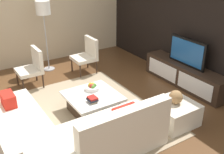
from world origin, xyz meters
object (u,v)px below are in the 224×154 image
sectional_couch (57,133)px  coffee_table (93,103)px  decorative_ball (176,97)px  fruit_bowl (92,87)px  ottoman (174,113)px  television (187,52)px  accent_chair_far (87,53)px  book_stack (92,99)px  floor_lamp (43,12)px  accent_chair_near (33,66)px  media_console (184,75)px

sectional_couch → coffee_table: bearing=122.5°
coffee_table → decorative_ball: size_ratio=3.91×
fruit_bowl → ottoman: bearing=37.1°
television → accent_chair_far: size_ratio=1.14×
fruit_bowl → book_stack: bearing=-28.6°
sectional_couch → floor_lamp: 3.41m
accent_chair_near → floor_lamp: bearing=142.1°
coffee_table → ottoman: size_ratio=1.34×
television → accent_chair_near: television is taller
sectional_couch → fruit_bowl: (-0.79, 1.05, 0.15)m
decorative_ball → floor_lamp: bearing=-164.1°
floor_lamp → book_stack: bearing=-3.8°
television → ottoman: bearing=-52.3°
media_console → sectional_couch: 3.29m
accent_chair_near → decorative_ball: accent_chair_near is taller
media_console → coffee_table: (-0.10, -2.30, -0.05)m
media_console → television: 0.55m
media_console → fruit_bowl: fruit_bowl is taller
floor_lamp → ottoman: floor_lamp is taller
ottoman → fruit_bowl: bearing=-142.9°
fruit_bowl → sectional_couch: bearing=-53.2°
ottoman → book_stack: bearing=-125.9°
fruit_bowl → decorative_ball: decorative_ball is taller
ottoman → accent_chair_far: accent_chair_far is taller
accent_chair_near → decorative_ball: bearing=32.7°
coffee_table → ottoman: (1.07, 1.05, -0.00)m
media_console → floor_lamp: (-2.52, -2.24, 1.23)m
coffee_table → book_stack: bearing=-28.6°
floor_lamp → television: bearing=41.7°
television → sectional_couch: bearing=-81.1°
television → decorative_ball: size_ratio=4.14×
sectional_couch → floor_lamp: (-3.03, 1.01, 1.20)m
television → book_stack: size_ratio=5.33×
decorative_ball → accent_chair_far: bearing=-175.6°
coffee_table → decorative_ball: 1.53m
decorative_ball → accent_chair_near: bearing=-150.1°
media_console → coffee_table: size_ratio=2.28×
television → book_stack: 2.45m
coffee_table → fruit_bowl: 0.31m
book_stack → fruit_bowl: bearing=151.4°
fruit_bowl → accent_chair_far: 1.73m
media_console → accent_chair_near: size_ratio=2.46×
television → fruit_bowl: 2.25m
media_console → sectional_couch: bearing=-81.1°
fruit_bowl → floor_lamp: bearing=-178.8°
decorative_ball → book_stack: 1.44m
coffee_table → book_stack: size_ratio=5.02×
accent_chair_near → book_stack: (1.94, 0.43, -0.06)m
media_console → ottoman: (0.97, -1.25, -0.05)m
ottoman → fruit_bowl: 1.58m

